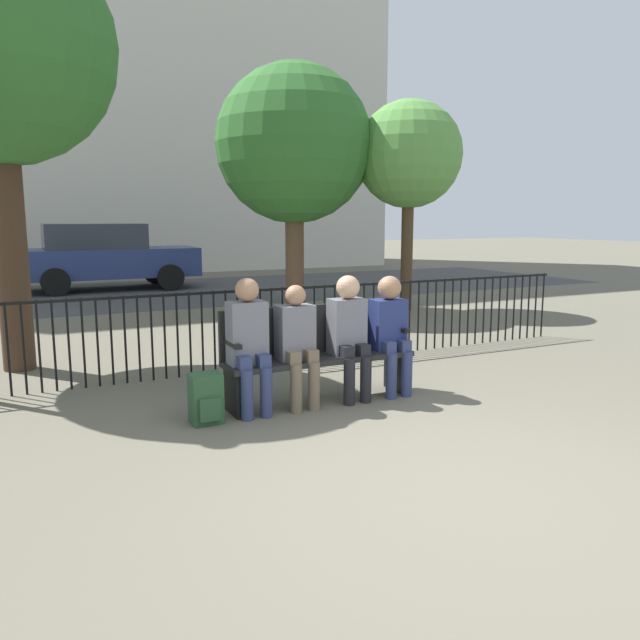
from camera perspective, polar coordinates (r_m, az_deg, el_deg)
The scene contains 13 objects.
ground_plane at distance 4.30m, azimuth 14.16°, elevation -15.11°, with size 80.00×80.00×0.00m, color #605B4C.
park_bench at distance 6.04m, azimuth -0.34°, elevation -2.72°, with size 1.87×0.45×0.92m.
seated_person_0 at distance 5.61m, azimuth -6.51°, elevation -1.70°, with size 0.34×0.39×1.23m.
seated_person_1 at distance 5.79m, azimuth -2.09°, elevation -1.82°, with size 0.34×0.39×1.15m.
seated_person_2 at distance 6.02m, azimuth 2.68°, elevation -0.91°, with size 0.34×0.39×1.22m.
seated_person_3 at distance 6.26m, azimuth 6.45°, elevation -0.63°, with size 0.34×0.39×1.19m.
backpack at distance 5.50m, azimuth -10.38°, elevation -7.11°, with size 0.26×0.26×0.44m.
fence_railing at distance 7.33m, azimuth -5.43°, elevation -0.13°, with size 9.01×0.03×0.95m.
tree_0 at distance 11.97m, azimuth -2.40°, elevation 15.67°, with size 2.91×2.91×4.56m.
tree_2 at distance 12.15m, azimuth 8.14°, elevation 14.65°, with size 1.99×1.99×3.93m.
street_surface at distance 15.27m, azimuth -16.44°, elevation 2.34°, with size 24.00×6.00×0.01m.
parked_car_0 at distance 16.27m, azimuth -19.07°, elevation 5.58°, with size 4.20×1.94×1.62m.
building_facade at distance 24.04m, azimuth -21.16°, elevation 24.91°, with size 20.00×6.00×16.92m.
Camera 1 is at (-2.59, -2.94, 1.76)m, focal length 35.00 mm.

